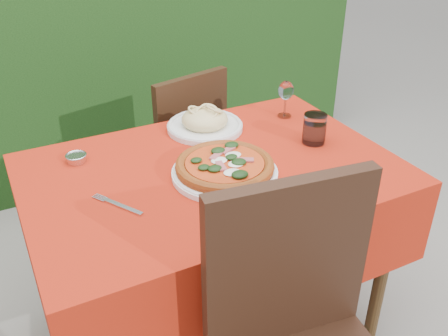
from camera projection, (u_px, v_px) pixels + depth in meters
name	position (u px, v px, depth m)	size (l,w,h in m)	color
ground	(214.00, 322.00, 2.09)	(60.00, 60.00, 0.00)	slate
hedge	(92.00, 20.00, 2.82)	(3.20, 0.55, 1.78)	black
dining_table	(213.00, 204.00, 1.79)	(1.26, 0.86, 0.75)	#412C15
chair_far	(181.00, 143.00, 2.42)	(0.47, 0.47, 0.86)	black
pizza_plate	(225.00, 168.00, 1.65)	(0.38, 0.38, 0.07)	white
pasta_plate	(205.00, 122.00, 1.96)	(0.30, 0.30, 0.09)	silver
water_glass	(314.00, 130.00, 1.85)	(0.09, 0.09, 0.11)	white
wine_glass	(286.00, 92.00, 2.03)	(0.06, 0.06, 0.16)	silver
fork	(123.00, 206.00, 1.50)	(0.03, 0.21, 0.01)	silver
steel_ramekin	(76.00, 159.00, 1.74)	(0.07, 0.07, 0.03)	silver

